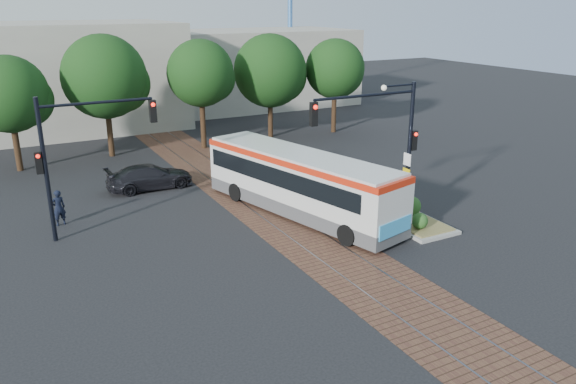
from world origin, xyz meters
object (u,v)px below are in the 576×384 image
(signal_pole_left, at_px, (73,148))
(parked_car, at_px, (150,177))
(city_bus, at_px, (299,180))
(signal_pole_main, at_px, (388,132))
(traffic_island, at_px, (402,212))
(officer, at_px, (59,208))

(signal_pole_left, bearing_deg, parked_car, 49.58)
(city_bus, distance_m, signal_pole_main, 4.68)
(signal_pole_main, relative_size, parked_car, 1.33)
(traffic_island, bearing_deg, parked_car, 132.18)
(parked_car, bearing_deg, signal_pole_left, 139.09)
(traffic_island, height_order, signal_pole_main, signal_pole_main)
(traffic_island, xyz_separation_m, signal_pole_left, (-13.19, 4.89, 3.54))
(city_bus, xyz_separation_m, signal_pole_left, (-9.38, 2.08, 2.22))
(officer, bearing_deg, signal_pole_left, 99.53)
(signal_pole_main, xyz_separation_m, signal_pole_left, (-12.23, 4.80, -0.29))
(signal_pole_main, distance_m, officer, 14.88)
(signal_pole_main, bearing_deg, signal_pole_left, 158.55)
(signal_pole_main, xyz_separation_m, parked_car, (-7.99, 9.78, -3.50))
(signal_pole_main, bearing_deg, officer, 153.16)
(traffic_island, height_order, signal_pole_left, signal_pole_left)
(officer, bearing_deg, city_bus, 146.69)
(city_bus, bearing_deg, signal_pole_left, 153.36)
(traffic_island, distance_m, parked_car, 13.33)
(traffic_island, xyz_separation_m, signal_pole_main, (-0.96, 0.09, 3.83))
(city_bus, height_order, signal_pole_left, signal_pole_left)
(signal_pole_left, bearing_deg, officer, 112.08)
(signal_pole_left, distance_m, parked_car, 7.29)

